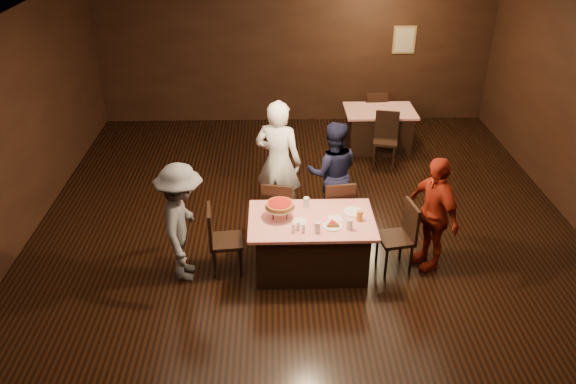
# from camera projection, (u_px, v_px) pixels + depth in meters

# --- Properties ---
(room) EXTENTS (10.00, 10.04, 3.02)m
(room) POSITION_uv_depth(u_px,v_px,m) (311.00, 110.00, 6.67)
(room) COLOR black
(room) RESTS_ON ground
(main_table) EXTENTS (1.60, 1.00, 0.77)m
(main_table) POSITION_uv_depth(u_px,v_px,m) (311.00, 244.00, 7.30)
(main_table) COLOR red
(main_table) RESTS_ON ground
(back_table) EXTENTS (1.30, 0.90, 0.77)m
(back_table) POSITION_uv_depth(u_px,v_px,m) (378.00, 129.00, 10.62)
(back_table) COLOR #A61B0B
(back_table) RESTS_ON ground
(chair_far_left) EXTENTS (0.50, 0.50, 0.95)m
(chair_far_left) POSITION_uv_depth(u_px,v_px,m) (279.00, 209.00, 7.90)
(chair_far_left) COLOR black
(chair_far_left) RESTS_ON ground
(chair_far_right) EXTENTS (0.47, 0.47, 0.95)m
(chair_far_right) POSITION_uv_depth(u_px,v_px,m) (336.00, 208.00, 7.92)
(chair_far_right) COLOR black
(chair_far_right) RESTS_ON ground
(chair_end_left) EXTENTS (0.46, 0.46, 0.95)m
(chair_end_left) POSITION_uv_depth(u_px,v_px,m) (226.00, 240.00, 7.23)
(chair_end_left) COLOR black
(chair_end_left) RESTS_ON ground
(chair_end_right) EXTENTS (0.49, 0.49, 0.95)m
(chair_end_right) POSITION_uv_depth(u_px,v_px,m) (396.00, 237.00, 7.28)
(chair_end_right) COLOR black
(chair_end_right) RESTS_ON ground
(chair_back_near) EXTENTS (0.50, 0.50, 0.95)m
(chair_back_near) POSITION_uv_depth(u_px,v_px,m) (385.00, 140.00, 9.97)
(chair_back_near) COLOR black
(chair_back_near) RESTS_ON ground
(chair_back_far) EXTENTS (0.44, 0.44, 0.95)m
(chair_back_far) POSITION_uv_depth(u_px,v_px,m) (374.00, 113.00, 11.10)
(chair_back_far) COLOR black
(chair_back_far) RESTS_ON ground
(diner_white_jacket) EXTENTS (0.80, 0.65, 1.89)m
(diner_white_jacket) POSITION_uv_depth(u_px,v_px,m) (278.00, 162.00, 8.13)
(diner_white_jacket) COLOR white
(diner_white_jacket) RESTS_ON ground
(diner_navy_hoodie) EXTENTS (0.78, 0.61, 1.58)m
(diner_navy_hoodie) POSITION_uv_depth(u_px,v_px,m) (332.00, 173.00, 8.17)
(diner_navy_hoodie) COLOR black
(diner_navy_hoodie) RESTS_ON ground
(diner_grey_knit) EXTENTS (0.62, 1.05, 1.60)m
(diner_grey_knit) POSITION_uv_depth(u_px,v_px,m) (182.00, 223.00, 6.98)
(diner_grey_knit) COLOR #57585C
(diner_grey_knit) RESTS_ON ground
(diner_red_shirt) EXTENTS (0.70, 1.00, 1.58)m
(diner_red_shirt) POSITION_uv_depth(u_px,v_px,m) (433.00, 213.00, 7.20)
(diner_red_shirt) COLOR maroon
(diner_red_shirt) RESTS_ON ground
(pizza_stand) EXTENTS (0.38, 0.38, 0.22)m
(pizza_stand) POSITION_uv_depth(u_px,v_px,m) (280.00, 205.00, 7.06)
(pizza_stand) COLOR black
(pizza_stand) RESTS_ON main_table
(plate_with_slice) EXTENTS (0.25, 0.25, 0.06)m
(plate_with_slice) POSITION_uv_depth(u_px,v_px,m) (333.00, 225.00, 6.95)
(plate_with_slice) COLOR white
(plate_with_slice) RESTS_ON main_table
(plate_empty) EXTENTS (0.25, 0.25, 0.01)m
(plate_empty) POSITION_uv_depth(u_px,v_px,m) (353.00, 212.00, 7.25)
(plate_empty) COLOR white
(plate_empty) RESTS_ON main_table
(glass_front_left) EXTENTS (0.08, 0.08, 0.14)m
(glass_front_left) POSITION_uv_depth(u_px,v_px,m) (317.00, 227.00, 6.82)
(glass_front_left) COLOR silver
(glass_front_left) RESTS_ON main_table
(glass_front_right) EXTENTS (0.08, 0.08, 0.14)m
(glass_front_right) POSITION_uv_depth(u_px,v_px,m) (350.00, 225.00, 6.87)
(glass_front_right) COLOR silver
(glass_front_right) RESTS_ON main_table
(glass_amber) EXTENTS (0.08, 0.08, 0.14)m
(glass_amber) POSITION_uv_depth(u_px,v_px,m) (360.00, 216.00, 7.05)
(glass_amber) COLOR #BF7F26
(glass_amber) RESTS_ON main_table
(glass_back) EXTENTS (0.08, 0.08, 0.14)m
(glass_back) POSITION_uv_depth(u_px,v_px,m) (306.00, 202.00, 7.34)
(glass_back) COLOR silver
(glass_back) RESTS_ON main_table
(condiments) EXTENTS (0.17, 0.10, 0.09)m
(condiments) POSITION_uv_depth(u_px,v_px,m) (298.00, 228.00, 6.84)
(condiments) COLOR silver
(condiments) RESTS_ON main_table
(napkin_center) EXTENTS (0.19, 0.19, 0.01)m
(napkin_center) POSITION_uv_depth(u_px,v_px,m) (335.00, 219.00, 7.12)
(napkin_center) COLOR white
(napkin_center) RESTS_ON main_table
(napkin_left) EXTENTS (0.21, 0.21, 0.01)m
(napkin_left) POSITION_uv_depth(u_px,v_px,m) (300.00, 221.00, 7.06)
(napkin_left) COLOR white
(napkin_left) RESTS_ON main_table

